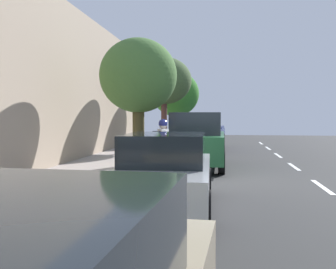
{
  "coord_description": "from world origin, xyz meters",
  "views": [
    {
      "loc": [
        -0.32,
        11.57,
        1.88
      ],
      "look_at": [
        1.17,
        0.55,
        1.35
      ],
      "focal_mm": 42.65,
      "sensor_mm": 36.0,
      "label": 1
    }
  ],
  "objects": [
    {
      "name": "lane_stripe_centre",
      "position": [
        -2.96,
        -1.44,
        0.0
      ],
      "size": [
        0.14,
        31.6,
        0.01
      ],
      "color": "white",
      "rests_on": "ground"
    },
    {
      "name": "street_tree_near_cyclist",
      "position": [
        2.62,
        -13.7,
        3.25
      ],
      "size": [
        2.97,
        2.97,
        4.57
      ],
      "color": "brown",
      "rests_on": "sidewalk"
    },
    {
      "name": "building_facade",
      "position": [
        5.67,
        0.0,
        3.08
      ],
      "size": [
        0.5,
        34.48,
        6.15
      ],
      "primitive_type": "cube",
      "color": "tan",
      "rests_on": "ground"
    },
    {
      "name": "cyclist_with_backpack",
      "position": [
        1.49,
        -0.44,
        1.09
      ],
      "size": [
        0.52,
        0.55,
        1.78
      ],
      "color": "#C6B284",
      "rests_on": "ground"
    },
    {
      "name": "curb_edge",
      "position": [
        1.73,
        0.0,
        0.07
      ],
      "size": [
        0.16,
        34.48,
        0.13
      ],
      "primitive_type": "cube",
      "color": "gray",
      "rests_on": "ground"
    },
    {
      "name": "street_tree_mid_block",
      "position": [
        2.62,
        -8.59,
        3.63
      ],
      "size": [
        2.81,
        2.81,
        4.73
      ],
      "color": "brown",
      "rests_on": "sidewalk"
    },
    {
      "name": "fire_hydrant",
      "position": [
        2.16,
        -9.62,
        0.56
      ],
      "size": [
        0.22,
        0.22,
        0.84
      ],
      "color": "red",
      "rests_on": "sidewalk"
    },
    {
      "name": "sidewalk",
      "position": [
        3.62,
        0.0,
        0.07
      ],
      "size": [
        3.61,
        34.48,
        0.13
      ],
      "primitive_type": "cube",
      "color": "#A69A95",
      "rests_on": "ground"
    },
    {
      "name": "parked_pickup_dark_blue_nearest",
      "position": [
        0.64,
        -10.49,
        0.9
      ],
      "size": [
        2.27,
        5.41,
        1.95
      ],
      "color": "navy",
      "rests_on": "ground"
    },
    {
      "name": "street_tree_far_end",
      "position": [
        2.62,
        -2.28,
        3.25
      ],
      "size": [
        2.73,
        2.73,
        4.48
      ],
      "color": "#484124",
      "rests_on": "sidewalk"
    },
    {
      "name": "ground",
      "position": [
        0.0,
        0.0,
        0.0
      ],
      "size": [
        55.17,
        55.17,
        0.0
      ],
      "primitive_type": "plane",
      "color": "#2F2F2F"
    },
    {
      "name": "lane_stripe_bike_edge",
      "position": [
        0.26,
        0.0,
        0.0
      ],
      "size": [
        0.12,
        34.48,
        0.01
      ],
      "primitive_type": "cube",
      "color": "white",
      "rests_on": "ground"
    },
    {
      "name": "bicycle_at_curb",
      "position": [
        1.27,
        0.0,
        0.39
      ],
      "size": [
        1.71,
        0.66,
        0.8
      ],
      "color": "black",
      "rests_on": "ground"
    },
    {
      "name": "parked_suv_green_second",
      "position": [
        0.56,
        -2.73,
        1.03
      ],
      "size": [
        1.98,
        4.7,
        1.99
      ],
      "color": "#1E512D",
      "rests_on": "ground"
    },
    {
      "name": "parked_sedan_silver_mid",
      "position": [
        0.8,
        3.71,
        0.75
      ],
      "size": [
        1.93,
        4.45,
        1.52
      ],
      "color": "#B7BABF",
      "rests_on": "ground"
    }
  ]
}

